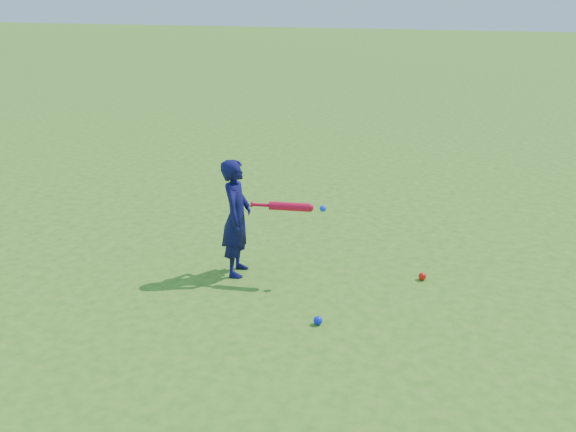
# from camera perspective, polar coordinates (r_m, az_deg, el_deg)

# --- Properties ---
(ground) EXTENTS (80.00, 80.00, 0.00)m
(ground) POSITION_cam_1_polar(r_m,az_deg,el_deg) (6.38, -11.64, -5.32)
(ground) COLOR #3B721B
(ground) RESTS_ON ground
(child) EXTENTS (0.33, 0.45, 1.15)m
(child) POSITION_cam_1_polar(r_m,az_deg,el_deg) (6.14, -4.60, -0.17)
(child) COLOR #0E0E41
(child) RESTS_ON ground
(ground_ball_red) EXTENTS (0.08, 0.08, 0.08)m
(ground_ball_red) POSITION_cam_1_polar(r_m,az_deg,el_deg) (6.31, 11.86, -5.27)
(ground_ball_red) COLOR red
(ground_ball_red) RESTS_ON ground
(ground_ball_blue) EXTENTS (0.07, 0.07, 0.07)m
(ground_ball_blue) POSITION_cam_1_polar(r_m,az_deg,el_deg) (5.41, 2.68, -9.26)
(ground_ball_blue) COLOR #0D23EA
(ground_ball_blue) RESTS_ON ground
(bat_swing) EXTENTS (0.71, 0.14, 0.08)m
(bat_swing) POSITION_cam_1_polar(r_m,az_deg,el_deg) (5.94, 0.42, 0.83)
(bat_swing) COLOR red
(bat_swing) RESTS_ON ground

